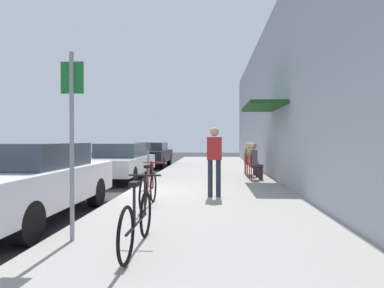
% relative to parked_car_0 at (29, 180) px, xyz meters
% --- Properties ---
extents(ground_plane, '(60.00, 60.00, 0.00)m').
position_rel_parked_car_0_xyz_m(ground_plane, '(1.10, 2.80, -0.75)').
color(ground_plane, '#2D2D30').
extents(sidewalk_slab, '(4.50, 32.00, 0.12)m').
position_rel_parked_car_0_xyz_m(sidewalk_slab, '(3.35, 4.80, -0.69)').
color(sidewalk_slab, '#9E9B93').
rests_on(sidewalk_slab, ground_plane).
extents(building_facade, '(1.40, 32.00, 6.24)m').
position_rel_parked_car_0_xyz_m(building_facade, '(5.75, 4.80, 2.37)').
color(building_facade, '#999EA8').
rests_on(building_facade, ground_plane).
extents(parked_car_0, '(1.80, 4.40, 1.44)m').
position_rel_parked_car_0_xyz_m(parked_car_0, '(0.00, 0.00, 0.00)').
color(parked_car_0, silver).
rests_on(parked_car_0, ground_plane).
extents(parked_car_1, '(1.80, 4.40, 1.38)m').
position_rel_parked_car_0_xyz_m(parked_car_1, '(0.00, 6.04, -0.04)').
color(parked_car_1, '#B7B7BC').
rests_on(parked_car_1, ground_plane).
extents(parked_car_2, '(1.80, 4.40, 1.36)m').
position_rel_parked_car_0_xyz_m(parked_car_2, '(0.00, 12.23, -0.03)').
color(parked_car_2, black).
rests_on(parked_car_2, ground_plane).
extents(parking_meter, '(0.12, 0.10, 1.32)m').
position_rel_parked_car_0_xyz_m(parking_meter, '(1.55, 3.52, 0.14)').
color(parking_meter, slate).
rests_on(parking_meter, sidewalk_slab).
extents(street_sign, '(0.32, 0.06, 2.60)m').
position_rel_parked_car_0_xyz_m(street_sign, '(1.50, -1.50, 0.89)').
color(street_sign, gray).
rests_on(street_sign, sidewalk_slab).
extents(bicycle_0, '(0.46, 1.71, 0.90)m').
position_rel_parked_car_0_xyz_m(bicycle_0, '(2.48, -1.80, -0.27)').
color(bicycle_0, black).
rests_on(bicycle_0, sidewalk_slab).
extents(bicycle_1, '(0.46, 1.71, 0.90)m').
position_rel_parked_car_0_xyz_m(bicycle_1, '(2.11, 0.78, -0.27)').
color(bicycle_1, black).
rests_on(bicycle_1, sidewalk_slab).
extents(cafe_chair_0, '(0.47, 0.47, 0.87)m').
position_rel_parked_car_0_xyz_m(cafe_chair_0, '(4.86, 5.60, -0.13)').
color(cafe_chair_0, maroon).
rests_on(cafe_chair_0, sidewalk_slab).
extents(seated_patron_0, '(0.44, 0.38, 1.29)m').
position_rel_parked_car_0_xyz_m(seated_patron_0, '(4.92, 5.61, 0.07)').
color(seated_patron_0, '#232838').
rests_on(seated_patron_0, sidewalk_slab).
extents(cafe_chair_1, '(0.48, 0.48, 0.87)m').
position_rel_parked_car_0_xyz_m(cafe_chair_1, '(4.86, 6.58, -0.13)').
color(cafe_chair_1, maroon).
rests_on(cafe_chair_1, sidewalk_slab).
extents(seated_patron_1, '(0.45, 0.39, 1.29)m').
position_rel_parked_car_0_xyz_m(seated_patron_1, '(4.92, 6.57, 0.07)').
color(seated_patron_1, '#232838').
rests_on(seated_patron_1, sidewalk_slab).
extents(cafe_chair_2, '(0.44, 0.44, 0.87)m').
position_rel_parked_car_0_xyz_m(cafe_chair_2, '(4.86, 7.31, -0.13)').
color(cafe_chair_2, maroon).
rests_on(cafe_chair_2, sidewalk_slab).
extents(seated_patron_2, '(0.43, 0.36, 1.29)m').
position_rel_parked_car_0_xyz_m(seated_patron_2, '(4.92, 7.31, 0.07)').
color(seated_patron_2, '#232838').
rests_on(seated_patron_2, sidewalk_slab).
extents(pedestrian_standing, '(0.36, 0.22, 1.70)m').
position_rel_parked_car_0_xyz_m(pedestrian_standing, '(3.48, 2.09, 0.37)').
color(pedestrian_standing, '#232838').
rests_on(pedestrian_standing, sidewalk_slab).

